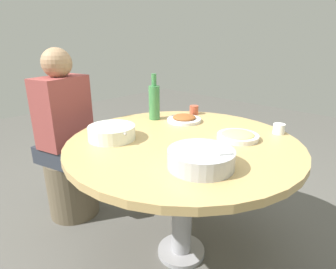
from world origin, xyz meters
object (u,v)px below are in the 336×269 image
object	(u,v)px
stool_for_diner_left	(73,186)
green_bottle	(154,101)
tea_cup_far	(194,110)
diner_left	(63,116)
rice_bowl	(201,158)
tea_cup_near	(279,129)
round_dining_table	(183,157)
soup_bowl	(112,133)
dish_stirfry	(184,119)
dish_noodles	(238,136)

from	to	relation	value
stool_for_diner_left	green_bottle	bearing A→B (deg)	-138.92
tea_cup_far	diner_left	bearing A→B (deg)	49.99
green_bottle	stool_for_diner_left	distance (m)	0.89
rice_bowl	green_bottle	size ratio (longest dim) A/B	0.95
rice_bowl	tea_cup_near	bearing A→B (deg)	-95.40
round_dining_table	soup_bowl	world-z (taller)	soup_bowl
dish_stirfry	tea_cup_far	size ratio (longest dim) A/B	3.51
rice_bowl	soup_bowl	bearing A→B (deg)	5.72
green_bottle	diner_left	bearing A→B (deg)	41.08
diner_left	tea_cup_far	bearing A→B (deg)	-130.01
dish_noodles	tea_cup_far	world-z (taller)	tea_cup_far
dish_stirfry	green_bottle	world-z (taller)	green_bottle
stool_for_diner_left	diner_left	world-z (taller)	diner_left
round_dining_table	tea_cup_far	xyz separation A→B (m)	(0.29, -0.45, 0.12)
soup_bowl	dish_noodles	bearing A→B (deg)	-136.58
tea_cup_near	dish_noodles	bearing A→B (deg)	62.55
rice_bowl	tea_cup_near	xyz separation A→B (m)	(-0.06, -0.64, -0.01)
diner_left	round_dining_table	bearing A→B (deg)	-165.29
soup_bowl	tea_cup_near	bearing A→B (deg)	-131.19
soup_bowl	tea_cup_near	size ratio (longest dim) A/B	4.24
diner_left	dish_stirfry	bearing A→B (deg)	-142.29
round_dining_table	tea_cup_near	xyz separation A→B (m)	(-0.32, -0.45, 0.12)
round_dining_table	stool_for_diner_left	distance (m)	0.99
tea_cup_near	tea_cup_far	size ratio (longest dim) A/B	1.04
round_dining_table	green_bottle	bearing A→B (deg)	-23.72
stool_for_diner_left	diner_left	distance (m)	0.53
tea_cup_near	tea_cup_far	xyz separation A→B (m)	(0.61, -0.00, 0.00)
round_dining_table	tea_cup_near	world-z (taller)	tea_cup_near
round_dining_table	soup_bowl	distance (m)	0.40
rice_bowl	diner_left	xyz separation A→B (m)	(1.12, 0.04, -0.03)
tea_cup_near	diner_left	bearing A→B (deg)	29.90
stool_for_diner_left	diner_left	bearing A→B (deg)	0.00
rice_bowl	dish_stirfry	world-z (taller)	rice_bowl
diner_left	soup_bowl	bearing A→B (deg)	178.29
soup_bowl	dish_stirfry	distance (m)	0.52
green_bottle	tea_cup_near	world-z (taller)	green_bottle
dish_noodles	tea_cup_far	xyz separation A→B (m)	(0.49, -0.24, 0.01)
rice_bowl	green_bottle	distance (m)	0.76
rice_bowl	soup_bowl	world-z (taller)	rice_bowl
tea_cup_far	green_bottle	bearing A→B (deg)	68.44
round_dining_table	dish_noodles	size ratio (longest dim) A/B	5.55
dish_stirfry	tea_cup_far	world-z (taller)	tea_cup_far
tea_cup_far	tea_cup_near	bearing A→B (deg)	179.75
diner_left	tea_cup_near	bearing A→B (deg)	-150.10
soup_bowl	green_bottle	world-z (taller)	green_bottle
tea_cup_near	stool_for_diner_left	size ratio (longest dim) A/B	0.15
dish_noodles	green_bottle	xyz separation A→B (m)	(0.60, 0.04, 0.10)
tea_cup_near	diner_left	world-z (taller)	diner_left
soup_bowl	round_dining_table	bearing A→B (deg)	-140.08
tea_cup_far	diner_left	size ratio (longest dim) A/B	0.08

